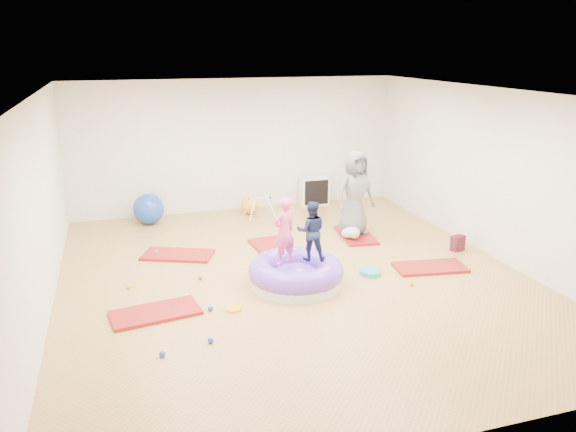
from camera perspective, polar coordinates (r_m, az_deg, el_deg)
name	(u,v)px	position (r m, az deg, el deg)	size (l,w,h in m)	color
room	(294,189)	(8.32, 0.62, 2.72)	(7.01, 8.01, 2.81)	#A48C51
gym_mat_front_left	(155,313)	(7.80, -13.33, -9.55)	(1.16, 0.58, 0.05)	maroon
gym_mat_mid_left	(178,255)	(9.77, -11.13, -3.89)	(1.17, 0.59, 0.05)	maroon
gym_mat_center_back	(273,248)	(9.90, -1.57, -3.28)	(1.13, 0.57, 0.05)	maroon
gym_mat_right	(430,267)	(9.35, 14.22, -5.08)	(1.13, 0.56, 0.05)	maroon
gym_mat_rear_right	(356,235)	(10.65, 6.89, -1.93)	(1.13, 0.57, 0.05)	maroon
inflatable_cushion	(296,274)	(8.43, 0.81, -5.89)	(1.43, 1.43, 0.45)	silver
child_pink	(284,228)	(8.10, -0.38, -1.22)	(0.37, 0.24, 1.01)	#EC4C8C
child_navy	(311,228)	(8.29, 2.38, -1.19)	(0.44, 0.34, 0.90)	#192242
adult_caregiver	(355,193)	(10.46, 6.83, 2.35)	(0.77, 0.50, 1.57)	slate
infant	(352,233)	(10.34, 6.48, -1.72)	(0.36, 0.37, 0.21)	#96C5DA
ball_pit_balls	(238,283)	(8.48, -5.07, -6.83)	(4.31, 3.52, 0.07)	#F0B200
exercise_ball_blue	(149,209)	(11.57, -13.98, 0.70)	(0.62, 0.62, 0.62)	#1D45A9
exercise_ball_orange	(250,205)	(11.96, -3.92, 1.08)	(0.37, 0.37, 0.37)	#FFA828
infant_play_gym	(260,205)	(11.56, -2.88, 1.15)	(0.59, 0.56, 0.46)	white
cube_shelf	(314,191)	(12.61, 2.68, 2.56)	(0.64, 0.31, 0.64)	white
balance_disc	(370,272)	(8.93, 8.36, -5.68)	(0.33, 0.33, 0.07)	#1AA9A0
backpack	(458,243)	(10.26, 16.86, -2.65)	(0.23, 0.14, 0.27)	maroon
yellow_toy	(234,309)	(7.76, -5.55, -9.38)	(0.21, 0.21, 0.03)	#F0B200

